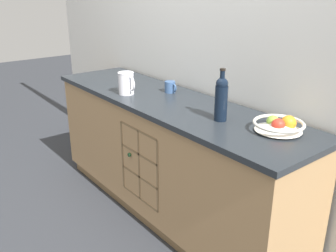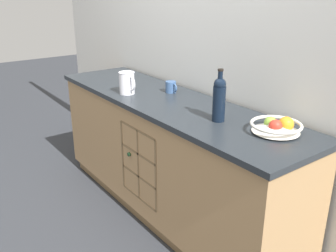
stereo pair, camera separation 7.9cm
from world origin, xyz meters
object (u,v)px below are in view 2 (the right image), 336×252
ceramic_mug (171,87)px  standing_wine_bottle (219,98)px  white_pitcher (127,82)px  fruit_bowl (277,126)px

ceramic_mug → standing_wine_bottle: standing_wine_bottle is taller
white_pitcher → ceramic_mug: (0.16, 0.28, -0.04)m
fruit_bowl → white_pitcher: (-1.15, -0.26, 0.05)m
ceramic_mug → standing_wine_bottle: bearing=-12.4°
fruit_bowl → white_pitcher: size_ratio=1.62×
standing_wine_bottle → fruit_bowl: bearing=20.4°
fruit_bowl → ceramic_mug: 0.99m
fruit_bowl → standing_wine_bottle: (-0.33, -0.12, 0.10)m
fruit_bowl → ceramic_mug: size_ratio=2.46×
white_pitcher → standing_wine_bottle: 0.84m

